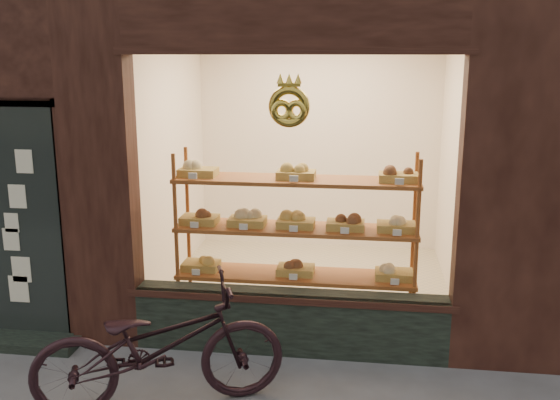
# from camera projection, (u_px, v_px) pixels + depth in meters

# --- Properties ---
(display_shelf) EXTENTS (2.20, 0.45, 1.70)m
(display_shelf) POSITION_uv_depth(u_px,v_px,m) (296.00, 244.00, 5.71)
(display_shelf) COLOR brown
(display_shelf) RESTS_ON ground
(bicycle) EXTENTS (1.94, 1.26, 0.96)m
(bicycle) POSITION_uv_depth(u_px,v_px,m) (160.00, 346.00, 4.55)
(bicycle) COLOR black
(bicycle) RESTS_ON ground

